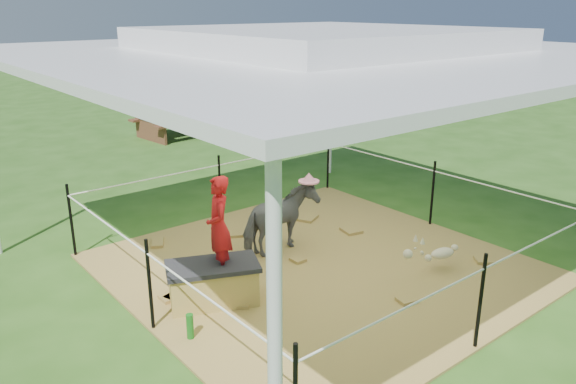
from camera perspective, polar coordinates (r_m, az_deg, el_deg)
ground at (r=7.12m, az=3.07°, el=-7.70°), size 90.00×90.00×0.00m
hay_patch at (r=7.12m, az=3.07°, el=-7.59°), size 4.60×4.60×0.03m
canopy_tent at (r=6.41m, az=3.49°, el=14.45°), size 6.30×6.30×2.90m
rope_fence at (r=6.86m, az=3.16°, el=-2.87°), size 4.54×4.54×1.00m
straw_bale at (r=6.25m, az=-7.59°, el=-9.38°), size 1.04×0.80×0.41m
dark_cloth at (r=6.14m, az=-7.68°, el=-7.46°), size 1.11×0.87×0.05m
woman at (r=5.98m, az=-7.09°, el=-2.63°), size 0.41×0.48×1.11m
green_bottle at (r=5.71m, az=-9.92°, el=-13.28°), size 0.10×0.10×0.26m
pony at (r=7.31m, az=-0.79°, el=-2.87°), size 1.09×0.56×0.89m
pink_hat at (r=7.14m, az=-0.81°, el=0.94°), size 0.28×0.28×0.13m
foal at (r=7.15m, az=15.44°, el=-5.81°), size 0.99×0.68×0.50m
trash_barrel at (r=14.19m, az=-3.81°, el=7.44°), size 0.64×0.64×0.86m
picnic_table_near at (r=14.36m, az=-11.36°, el=7.05°), size 1.96×1.50×0.77m
picnic_table_far at (r=17.39m, az=-5.30°, el=9.27°), size 2.20×1.97×0.76m
distant_person at (r=14.33m, az=-8.76°, el=7.77°), size 0.53×0.42×1.05m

